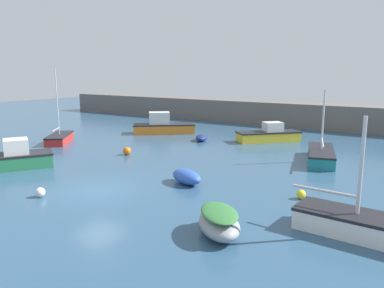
% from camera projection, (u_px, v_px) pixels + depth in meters
% --- Properties ---
extents(ground_plane, '(120.00, 120.00, 0.20)m').
position_uv_depth(ground_plane, '(98.00, 192.00, 19.31)').
color(ground_plane, '#2D5170').
extents(harbor_breakwater, '(66.61, 3.12, 2.61)m').
position_uv_depth(harbor_breakwater, '(288.00, 114.00, 42.10)').
color(harbor_breakwater, '#66605B').
rests_on(harbor_breakwater, ground_plane).
extents(dinghy_near_pier, '(1.76, 2.23, 0.56)m').
position_uv_depth(dinghy_near_pier, '(201.00, 138.00, 33.00)').
color(dinghy_near_pier, navy).
rests_on(dinghy_near_pier, ground_plane).
extents(fishing_dinghy_green, '(2.44, 1.84, 0.77)m').
position_uv_depth(fishing_dinghy_green, '(187.00, 177.00, 20.29)').
color(fishing_dinghy_green, '#2D56B7').
rests_on(fishing_dinghy_green, ground_plane).
extents(sailboat_tall_mast, '(3.89, 4.27, 6.23)m').
position_uv_depth(sailboat_tall_mast, '(60.00, 138.00, 32.17)').
color(sailboat_tall_mast, red).
rests_on(sailboat_tall_mast, ground_plane).
extents(motorboat_with_cabin, '(5.94, 5.51, 2.10)m').
position_uv_depth(motorboat_with_cabin, '(163.00, 126.00, 37.10)').
color(motorboat_with_cabin, orange).
rests_on(motorboat_with_cabin, ground_plane).
extents(cabin_cruiser_white, '(5.08, 5.28, 1.68)m').
position_uv_depth(cabin_cruiser_white, '(269.00, 135.00, 32.70)').
color(cabin_cruiser_white, yellow).
rests_on(cabin_cruiser_white, ground_plane).
extents(rowboat_with_red_cover, '(2.84, 2.90, 0.99)m').
position_uv_depth(rowboat_with_red_cover, '(219.00, 222.00, 13.86)').
color(rowboat_with_red_cover, gray).
rests_on(rowboat_with_red_cover, ground_plane).
extents(sailboat_twin_hulled, '(3.13, 5.86, 4.84)m').
position_uv_depth(sailboat_twin_hulled, '(321.00, 155.00, 25.38)').
color(sailboat_twin_hulled, teal).
rests_on(sailboat_twin_hulled, ground_plane).
extents(sailboat_short_mast, '(4.73, 1.92, 4.47)m').
position_uv_depth(sailboat_short_mast, '(356.00, 224.00, 13.85)').
color(sailboat_short_mast, white).
rests_on(sailboat_short_mast, ground_plane).
extents(motorboat_grey_hull, '(4.21, 5.26, 1.85)m').
position_uv_depth(motorboat_grey_hull, '(12.00, 158.00, 23.50)').
color(motorboat_grey_hull, '#287A4C').
rests_on(motorboat_grey_hull, ground_plane).
extents(mooring_buoy_yellow, '(0.44, 0.44, 0.44)m').
position_uv_depth(mooring_buoy_yellow, '(301.00, 194.00, 17.89)').
color(mooring_buoy_yellow, yellow).
rests_on(mooring_buoy_yellow, ground_plane).
extents(mooring_buoy_orange, '(0.59, 0.59, 0.59)m').
position_uv_depth(mooring_buoy_orange, '(127.00, 151.00, 27.35)').
color(mooring_buoy_orange, orange).
rests_on(mooring_buoy_orange, ground_plane).
extents(mooring_buoy_white, '(0.47, 0.47, 0.47)m').
position_uv_depth(mooring_buoy_white, '(40.00, 192.00, 18.13)').
color(mooring_buoy_white, white).
rests_on(mooring_buoy_white, ground_plane).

